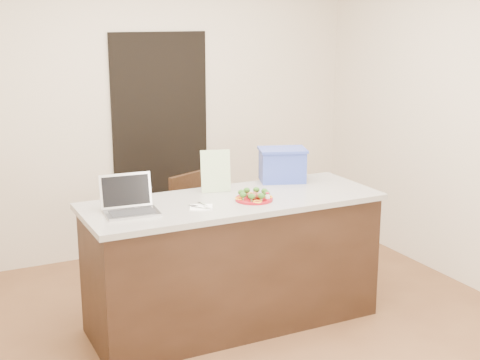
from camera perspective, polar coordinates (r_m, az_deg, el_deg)
name	(u,v)px	position (r m, az deg, el deg)	size (l,w,h in m)	color
ground	(249,336)	(4.71, 0.77, -13.19)	(4.00, 4.00, 0.00)	brown
room_shell	(250,101)	(4.22, 0.84, 6.75)	(4.00, 4.00, 4.00)	white
doorway	(161,143)	(6.16, -6.76, 3.13)	(0.90, 0.02, 2.00)	black
island	(233,261)	(4.73, -0.60, -6.95)	(2.06, 0.76, 0.92)	black
plate	(254,199)	(4.54, 1.19, -1.62)	(0.26, 0.26, 0.02)	maroon
meatballs	(254,196)	(4.53, 1.23, -1.33)	(0.10, 0.10, 0.04)	brown
broccoli	(254,193)	(4.53, 1.20, -1.12)	(0.22, 0.22, 0.04)	#1F4913
pepper_rings	(254,198)	(4.54, 1.19, -1.51)	(0.26, 0.26, 0.01)	#EFAD19
napkin	(201,207)	(4.37, -3.33, -2.35)	(0.15, 0.15, 0.01)	white
fork	(198,207)	(4.37, -3.62, -2.28)	(0.09, 0.15, 0.00)	#B6B7BB
knife	(206,207)	(4.37, -2.88, -2.28)	(0.03, 0.19, 0.01)	silver
yogurt_bottle	(267,199)	(4.48, 2.36, -1.60)	(0.03, 0.03, 0.07)	beige
laptop	(129,202)	(4.33, -9.46, -1.87)	(0.35, 0.29, 0.24)	#B0B1B5
leaflet	(216,171)	(4.73, -2.09, 0.76)	(0.21, 0.00, 0.30)	white
blue_box	(282,165)	(5.04, 3.62, 1.32)	(0.41, 0.35, 0.25)	#2F44AC
chair	(193,223)	(5.41, -3.99, -3.68)	(0.52, 0.54, 0.90)	#321C0F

